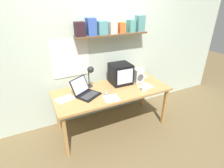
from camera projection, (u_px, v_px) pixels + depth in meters
ground_plane at (112, 125)px, 3.07m from camera, size 12.00×12.00×0.00m
back_wall at (99, 45)px, 2.91m from camera, size 5.60×0.24×2.60m
corner_desk at (112, 93)px, 2.79m from camera, size 1.82×0.77×0.71m
crt_monitor at (121, 74)px, 2.92m from camera, size 0.34×0.34×0.34m
laptop at (85, 91)px, 2.59m from camera, size 0.44×0.46×0.24m
desk_lamp at (90, 72)px, 2.72m from camera, size 0.13×0.17×0.36m
juice_glass at (144, 88)px, 2.70m from camera, size 0.07×0.07×0.13m
space_heater at (139, 76)px, 2.97m from camera, size 0.15×0.12×0.23m
computer_mouse at (106, 93)px, 2.63m from camera, size 0.08×0.12×0.03m
loose_paper_near_monitor at (146, 86)px, 2.86m from camera, size 0.24×0.21×0.00m
printed_handout at (111, 98)px, 2.52m from camera, size 0.24×0.24×0.00m
loose_paper_near_laptop at (140, 76)px, 3.24m from camera, size 0.25×0.19×0.00m
open_notebook at (65, 99)px, 2.50m from camera, size 0.29×0.23×0.00m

